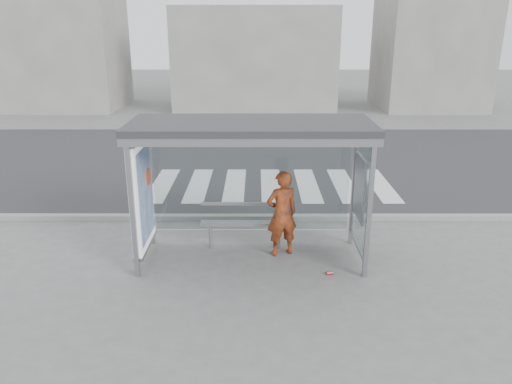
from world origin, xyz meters
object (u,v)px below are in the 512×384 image
at_px(person, 282,214).
at_px(bus_shelter, 230,156).
at_px(soda_can, 329,273).
at_px(bench, 245,222).

bearing_deg(person, bus_shelter, -10.70).
bearing_deg(soda_can, bench, 143.21).
bearing_deg(person, bench, -41.85).
relative_size(bus_shelter, soda_can, 35.49).
xyz_separation_m(bus_shelter, soda_can, (1.76, -0.71, -1.95)).
height_order(bench, soda_can, bench).
bearing_deg(bus_shelter, person, 8.46).
distance_m(person, bench, 0.83).
xyz_separation_m(person, soda_can, (0.82, -0.85, -0.80)).
bearing_deg(bench, person, -22.69).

